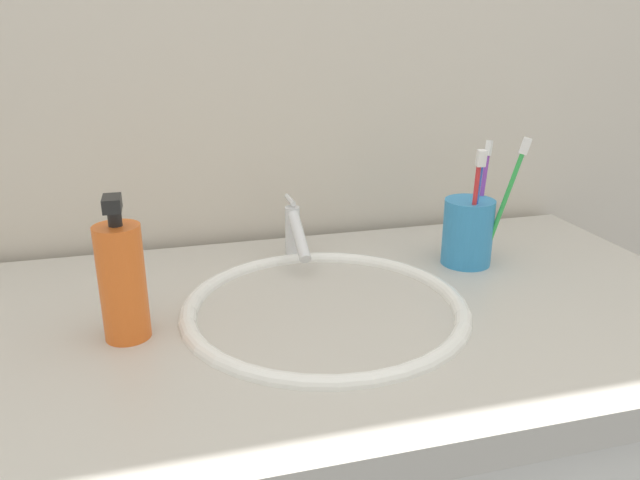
{
  "coord_description": "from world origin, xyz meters",
  "views": [
    {
      "loc": [
        -0.17,
        -0.71,
        1.2
      ],
      "look_at": [
        0.03,
        0.03,
        0.93
      ],
      "focal_mm": 33.78,
      "sensor_mm": 36.0,
      "label": 1
    }
  ],
  "objects_px": {
    "toothbrush_cup": "(468,232)",
    "faucet": "(295,232)",
    "soap_dispenser": "(122,280)",
    "toothbrush_green": "(507,195)",
    "toothbrush_blue": "(476,201)",
    "toothbrush_purple": "(482,192)",
    "toothbrush_red": "(475,202)"
  },
  "relations": [
    {
      "from": "toothbrush_cup",
      "to": "toothbrush_red",
      "type": "relative_size",
      "value": 0.57
    },
    {
      "from": "toothbrush_blue",
      "to": "faucet",
      "type": "bearing_deg",
      "value": 159.09
    },
    {
      "from": "toothbrush_cup",
      "to": "toothbrush_blue",
      "type": "height_order",
      "value": "toothbrush_blue"
    },
    {
      "from": "toothbrush_green",
      "to": "faucet",
      "type": "bearing_deg",
      "value": 159.78
    },
    {
      "from": "faucet",
      "to": "toothbrush_blue",
      "type": "height_order",
      "value": "toothbrush_blue"
    },
    {
      "from": "toothbrush_green",
      "to": "toothbrush_red",
      "type": "bearing_deg",
      "value": 171.21
    },
    {
      "from": "toothbrush_cup",
      "to": "toothbrush_purple",
      "type": "relative_size",
      "value": 0.56
    },
    {
      "from": "toothbrush_green",
      "to": "toothbrush_blue",
      "type": "bearing_deg",
      "value": 164.07
    },
    {
      "from": "toothbrush_purple",
      "to": "toothbrush_blue",
      "type": "relative_size",
      "value": 1.02
    },
    {
      "from": "toothbrush_cup",
      "to": "faucet",
      "type": "bearing_deg",
      "value": 163.04
    },
    {
      "from": "toothbrush_purple",
      "to": "toothbrush_green",
      "type": "relative_size",
      "value": 0.92
    },
    {
      "from": "soap_dispenser",
      "to": "toothbrush_cup",
      "type": "bearing_deg",
      "value": 12.37
    },
    {
      "from": "toothbrush_purple",
      "to": "toothbrush_green",
      "type": "xyz_separation_m",
      "value": [
        0.01,
        -0.05,
        0.01
      ]
    },
    {
      "from": "toothbrush_purple",
      "to": "toothbrush_red",
      "type": "bearing_deg",
      "value": -130.32
    },
    {
      "from": "toothbrush_cup",
      "to": "toothbrush_blue",
      "type": "xyz_separation_m",
      "value": [
        -0.0,
        -0.02,
        0.06
      ]
    },
    {
      "from": "toothbrush_blue",
      "to": "toothbrush_red",
      "type": "bearing_deg",
      "value": -137.05
    },
    {
      "from": "toothbrush_red",
      "to": "soap_dispenser",
      "type": "xyz_separation_m",
      "value": [
        -0.51,
        -0.09,
        -0.03
      ]
    },
    {
      "from": "toothbrush_blue",
      "to": "soap_dispenser",
      "type": "xyz_separation_m",
      "value": [
        -0.51,
        -0.09,
        -0.03
      ]
    },
    {
      "from": "toothbrush_cup",
      "to": "toothbrush_green",
      "type": "height_order",
      "value": "toothbrush_green"
    },
    {
      "from": "toothbrush_purple",
      "to": "toothbrush_blue",
      "type": "bearing_deg",
      "value": -129.37
    },
    {
      "from": "faucet",
      "to": "toothbrush_red",
      "type": "distance_m",
      "value": 0.28
    },
    {
      "from": "toothbrush_cup",
      "to": "soap_dispenser",
      "type": "relative_size",
      "value": 0.58
    },
    {
      "from": "toothbrush_green",
      "to": "toothbrush_cup",
      "type": "bearing_deg",
      "value": 142.74
    },
    {
      "from": "toothbrush_purple",
      "to": "soap_dispenser",
      "type": "relative_size",
      "value": 1.03
    },
    {
      "from": "toothbrush_blue",
      "to": "soap_dispenser",
      "type": "height_order",
      "value": "toothbrush_blue"
    },
    {
      "from": "toothbrush_green",
      "to": "soap_dispenser",
      "type": "height_order",
      "value": "toothbrush_green"
    },
    {
      "from": "faucet",
      "to": "toothbrush_green",
      "type": "relative_size",
      "value": 0.66
    },
    {
      "from": "faucet",
      "to": "soap_dispenser",
      "type": "height_order",
      "value": "soap_dispenser"
    },
    {
      "from": "faucet",
      "to": "toothbrush_red",
      "type": "height_order",
      "value": "toothbrush_red"
    },
    {
      "from": "toothbrush_cup",
      "to": "toothbrush_purple",
      "type": "bearing_deg",
      "value": 32.41
    },
    {
      "from": "faucet",
      "to": "toothbrush_green",
      "type": "distance_m",
      "value": 0.33
    },
    {
      "from": "faucet",
      "to": "toothbrush_red",
      "type": "relative_size",
      "value": 0.73
    }
  ]
}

